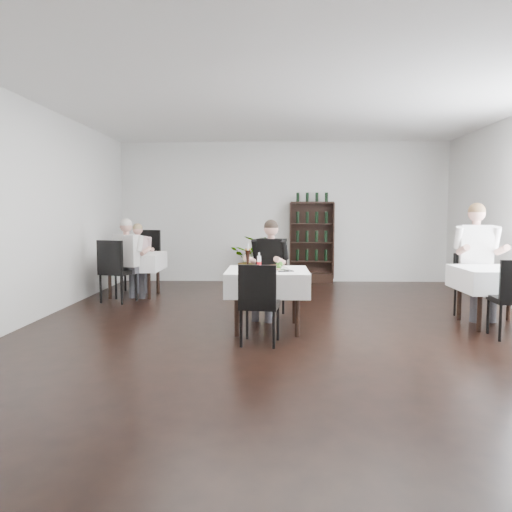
{
  "coord_description": "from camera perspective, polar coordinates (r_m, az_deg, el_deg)",
  "views": [
    {
      "loc": [
        -0.24,
        -6.28,
        1.49
      ],
      "look_at": [
        -0.45,
        0.2,
        0.93
      ],
      "focal_mm": 35.0,
      "sensor_mm": 36.0,
      "label": 1
    }
  ],
  "objects": [
    {
      "name": "pilsner_lager",
      "position": [
        6.41,
        -0.93,
        -0.27
      ],
      "size": [
        0.08,
        0.08,
        0.33
      ],
      "color": "#BE8330",
      "rests_on": "main_table"
    },
    {
      "name": "pepper_mill",
      "position": [
        7.23,
        26.4,
        -0.92
      ],
      "size": [
        0.05,
        0.05,
        0.09
      ],
      "primitive_type": "cylinder",
      "rotation": [
        0.0,
        0.0,
        -0.4
      ],
      "color": "black",
      "rests_on": "right_table"
    },
    {
      "name": "plate_near",
      "position": [
        6.22,
        2.19,
        -1.54
      ],
      "size": [
        0.24,
        0.24,
        0.07
      ],
      "color": "white",
      "rests_on": "main_table"
    },
    {
      "name": "diner_left_near",
      "position": [
        8.65,
        -14.34,
        0.31
      ],
      "size": [
        0.57,
        0.6,
        1.4
      ],
      "color": "#3D3E45",
      "rests_on": "ground"
    },
    {
      "name": "main_chair_far",
      "position": [
        7.14,
        2.07,
        -2.34
      ],
      "size": [
        0.61,
        0.62,
        1.02
      ],
      "color": "black",
      "rests_on": "ground"
    },
    {
      "name": "room_shell",
      "position": [
        6.29,
        4.07,
        5.04
      ],
      "size": [
        9.0,
        9.0,
        9.0
      ],
      "color": "black",
      "rests_on": "ground"
    },
    {
      "name": "diner_left_far",
      "position": [
        9.68,
        -13.27,
        0.45
      ],
      "size": [
        0.58,
        0.61,
        1.29
      ],
      "color": "#3D3E45",
      "rests_on": "ground"
    },
    {
      "name": "wine_shelf",
      "position": [
        10.65,
        6.37,
        1.48
      ],
      "size": [
        0.9,
        0.28,
        1.75
      ],
      "color": "black",
      "rests_on": "ground"
    },
    {
      "name": "diner_right_far",
      "position": [
        7.71,
        23.95,
        0.5
      ],
      "size": [
        0.63,
        0.63,
        1.63
      ],
      "color": "#3D3E45",
      "rests_on": "ground"
    },
    {
      "name": "left_chair_near",
      "position": [
        8.55,
        -15.81,
        -1.22
      ],
      "size": [
        0.6,
        0.61,
        1.04
      ],
      "color": "black",
      "rests_on": "ground"
    },
    {
      "name": "right_chair_far",
      "position": [
        7.8,
        23.35,
        -2.58
      ],
      "size": [
        0.55,
        0.55,
        0.91
      ],
      "color": "black",
      "rests_on": "ground"
    },
    {
      "name": "napkin_cutlery",
      "position": [
        6.18,
        3.26,
        -1.68
      ],
      "size": [
        0.23,
        0.21,
        0.02
      ],
      "color": "black",
      "rests_on": "main_table"
    },
    {
      "name": "main_chair_near",
      "position": [
        5.59,
        0.33,
        -4.95
      ],
      "size": [
        0.47,
        0.48,
        0.92
      ],
      "color": "black",
      "rests_on": "ground"
    },
    {
      "name": "main_table",
      "position": [
        6.34,
        1.31,
        -2.91
      ],
      "size": [
        1.03,
        1.03,
        0.77
      ],
      "color": "black",
      "rests_on": "ground"
    },
    {
      "name": "diner_main",
      "position": [
        7.01,
        1.53,
        -0.61
      ],
      "size": [
        0.61,
        0.65,
        1.39
      ],
      "color": "#3D3E45",
      "rests_on": "ground"
    },
    {
      "name": "left_table",
      "position": [
        9.16,
        -13.73,
        -0.62
      ],
      "size": [
        0.98,
        0.98,
        0.77
      ],
      "color": "black",
      "rests_on": "ground"
    },
    {
      "name": "potted_tree",
      "position": [
        10.52,
        -0.23,
        -0.41
      ],
      "size": [
        1.08,
        1.0,
        1.01
      ],
      "primitive_type": "imported",
      "rotation": [
        0.0,
        0.0,
        -0.27
      ],
      "color": "#2D5A1F",
      "rests_on": "ground"
    },
    {
      "name": "plate_far",
      "position": [
        6.47,
        2.29,
        -1.26
      ],
      "size": [
        0.34,
        0.34,
        0.09
      ],
      "color": "white",
      "rests_on": "main_table"
    },
    {
      "name": "pilsner_dark",
      "position": [
        6.33,
        -0.95,
        -0.42
      ],
      "size": [
        0.07,
        0.07,
        0.31
      ],
      "color": "black",
      "rests_on": "main_table"
    },
    {
      "name": "left_chair_far",
      "position": [
        9.94,
        -12.62,
        0.05
      ],
      "size": [
        0.67,
        0.67,
        1.15
      ],
      "color": "black",
      "rests_on": "ground"
    },
    {
      "name": "coke_bottle",
      "position": [
        6.39,
        0.35,
        -0.74
      ],
      "size": [
        0.05,
        0.05,
        0.21
      ],
      "color": "silver",
      "rests_on": "main_table"
    },
    {
      "name": "right_table",
      "position": [
        7.26,
        25.75,
        -2.41
      ],
      "size": [
        0.98,
        0.98,
        0.77
      ],
      "color": "black",
      "rests_on": "ground"
    }
  ]
}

